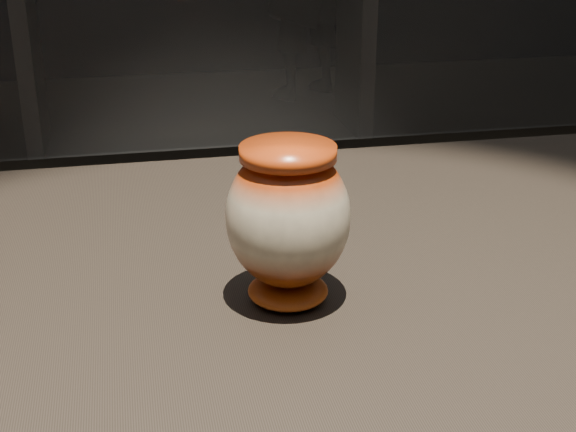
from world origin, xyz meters
name	(u,v)px	position (x,y,z in m)	size (l,w,h in m)	color
main_vase	(288,219)	(0.09, -0.05, 0.99)	(0.12, 0.12, 0.16)	maroon
back_shelf	(197,16)	(0.35, 3.47, 0.64)	(2.00, 0.60, 0.90)	black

